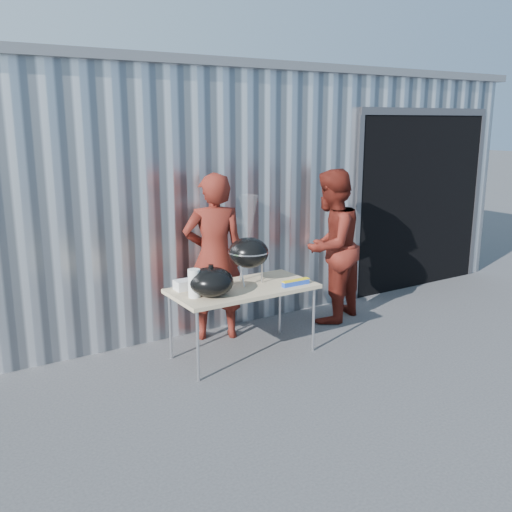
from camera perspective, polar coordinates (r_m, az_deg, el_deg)
ground at (r=5.66m, az=5.55°, el=-12.03°), size 80.00×80.00×0.00m
building at (r=9.57m, az=-6.97°, el=7.97°), size 8.20×6.20×3.10m
folding_table at (r=5.92m, az=-1.32°, el=-3.47°), size 1.50×0.75×0.75m
kettle_grill at (r=5.93m, az=-0.76°, el=1.16°), size 0.43×0.43×0.93m
grill_lid at (r=5.59m, az=-4.50°, el=-2.58°), size 0.44×0.44×0.32m
paper_towels at (r=5.56m, az=-6.20°, el=-2.73°), size 0.12×0.12×0.28m
white_tub at (r=5.84m, az=-7.14°, el=-2.88°), size 0.20×0.15×0.10m
foil_box at (r=5.96m, az=3.99°, el=-2.66°), size 0.32×0.05×0.06m
person_cook at (r=6.37m, az=-4.20°, el=-0.12°), size 0.80×0.66×1.88m
person_bystander at (r=6.99m, az=7.45°, el=0.96°), size 1.11×1.00×1.87m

